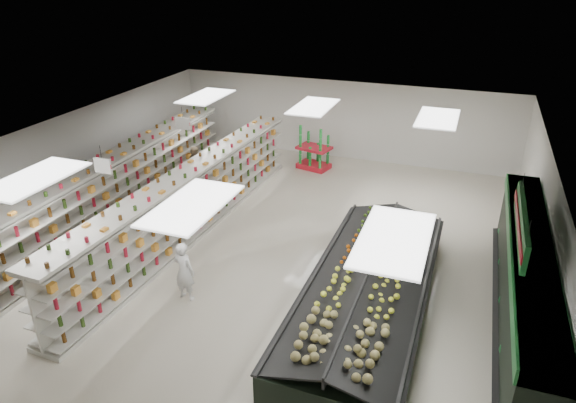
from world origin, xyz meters
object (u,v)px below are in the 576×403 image
at_px(shopper_main, 184,271).
at_px(gondola_center, 191,204).
at_px(gondola_left, 116,191).
at_px(produce_island, 368,289).
at_px(shopper_background, 196,166).
at_px(soda_endcap, 314,150).

bearing_deg(shopper_main, gondola_center, -55.62).
relative_size(gondola_left, shopper_main, 7.89).
distance_m(gondola_center, produce_island, 6.09).
distance_m(gondola_left, shopper_background, 3.43).
bearing_deg(produce_island, gondola_left, 167.66).
relative_size(gondola_center, shopper_main, 7.66).
bearing_deg(gondola_center, gondola_left, -177.86).
bearing_deg(produce_island, gondola_center, 162.28).
bearing_deg(shopper_main, shopper_background, -55.47).
distance_m(soda_endcap, shopper_background, 4.68).
relative_size(gondola_left, gondola_center, 1.03).
relative_size(gondola_center, soda_endcap, 7.39).
relative_size(gondola_center, shopper_background, 7.99).
bearing_deg(soda_endcap, gondola_center, -106.35).
bearing_deg(soda_endcap, shopper_main, -92.04).
height_order(gondola_left, shopper_background, gondola_left).
distance_m(produce_island, shopper_background, 9.05).
bearing_deg(shopper_background, gondola_left, 168.13).
bearing_deg(gondola_center, soda_endcap, 75.83).
distance_m(produce_island, soda_endcap, 9.09).
xyz_separation_m(soda_endcap, shopper_background, (-3.53, -3.07, -0.04)).
bearing_deg(gondola_left, shopper_background, 72.05).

